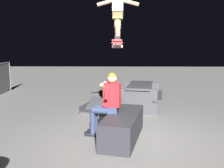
{
  "coord_description": "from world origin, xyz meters",
  "views": [
    {
      "loc": [
        -4.77,
        0.25,
        1.88
      ],
      "look_at": [
        0.34,
        0.35,
        1.13
      ],
      "focal_mm": 39.99,
      "sensor_mm": 36.0,
      "label": 1
    }
  ],
  "objects_px": {
    "person_sitting_on_ledge": "(107,101)",
    "skateboard": "(118,44)",
    "kicker_ramp": "(100,109)",
    "skater_airborne": "(118,11)",
    "picnic_table_back": "(140,92)",
    "ledge_box_main": "(123,126)"
  },
  "relations": [
    {
      "from": "skateboard",
      "to": "person_sitting_on_ledge",
      "type": "bearing_deg",
      "value": 124.41
    },
    {
      "from": "ledge_box_main",
      "to": "kicker_ramp",
      "type": "xyz_separation_m",
      "value": [
        2.28,
        0.64,
        -0.2
      ]
    },
    {
      "from": "skater_airborne",
      "to": "picnic_table_back",
      "type": "xyz_separation_m",
      "value": [
        2.33,
        -0.71,
        -2.14
      ]
    },
    {
      "from": "picnic_table_back",
      "to": "ledge_box_main",
      "type": "bearing_deg",
      "value": 167.44
    },
    {
      "from": "person_sitting_on_ledge",
      "to": "skater_airborne",
      "type": "relative_size",
      "value": 1.22
    },
    {
      "from": "skateboard",
      "to": "picnic_table_back",
      "type": "xyz_separation_m",
      "value": [
        2.38,
        -0.72,
        -1.45
      ]
    },
    {
      "from": "skateboard",
      "to": "kicker_ramp",
      "type": "height_order",
      "value": "skateboard"
    },
    {
      "from": "skateboard",
      "to": "picnic_table_back",
      "type": "bearing_deg",
      "value": -16.71
    },
    {
      "from": "kicker_ramp",
      "to": "picnic_table_back",
      "type": "xyz_separation_m",
      "value": [
        0.4,
        -1.24,
        0.43
      ]
    },
    {
      "from": "skater_airborne",
      "to": "ledge_box_main",
      "type": "bearing_deg",
      "value": -162.03
    },
    {
      "from": "picnic_table_back",
      "to": "person_sitting_on_ledge",
      "type": "bearing_deg",
      "value": 159.7
    },
    {
      "from": "person_sitting_on_ledge",
      "to": "skater_airborne",
      "type": "bearing_deg",
      "value": -47.04
    },
    {
      "from": "skateboard",
      "to": "kicker_ramp",
      "type": "bearing_deg",
      "value": 14.87
    },
    {
      "from": "ledge_box_main",
      "to": "skater_airborne",
      "type": "relative_size",
      "value": 1.57
    },
    {
      "from": "ledge_box_main",
      "to": "skater_airborne",
      "type": "xyz_separation_m",
      "value": [
        0.36,
        0.12,
        2.37
      ]
    },
    {
      "from": "person_sitting_on_ledge",
      "to": "skateboard",
      "type": "bearing_deg",
      "value": -55.59
    },
    {
      "from": "person_sitting_on_ledge",
      "to": "skater_airborne",
      "type": "distance_m",
      "value": 1.89
    },
    {
      "from": "ledge_box_main",
      "to": "kicker_ramp",
      "type": "distance_m",
      "value": 2.38
    },
    {
      "from": "ledge_box_main",
      "to": "person_sitting_on_ledge",
      "type": "distance_m",
      "value": 0.63
    },
    {
      "from": "person_sitting_on_ledge",
      "to": "ledge_box_main",
      "type": "bearing_deg",
      "value": -113.51
    },
    {
      "from": "skateboard",
      "to": "ledge_box_main",
      "type": "bearing_deg",
      "value": -158.6
    },
    {
      "from": "person_sitting_on_ledge",
      "to": "kicker_ramp",
      "type": "height_order",
      "value": "person_sitting_on_ledge"
    }
  ]
}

